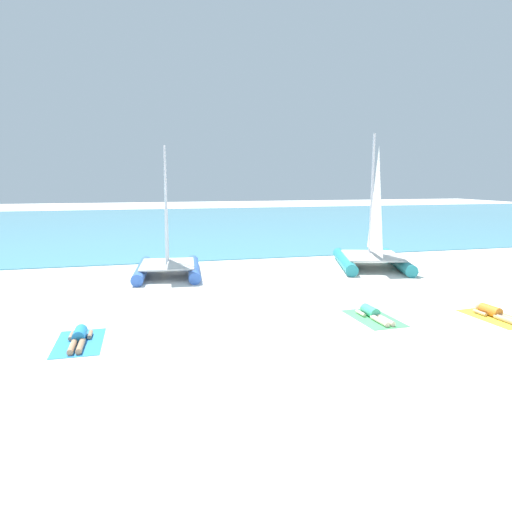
{
  "coord_description": "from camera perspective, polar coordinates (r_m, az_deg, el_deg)",
  "views": [
    {
      "loc": [
        -3.87,
        -10.41,
        3.89
      ],
      "look_at": [
        0.0,
        4.83,
        1.2
      ],
      "focal_mm": 31.34,
      "sensor_mm": 36.0,
      "label": 1
    }
  ],
  "objects": [
    {
      "name": "towel_left",
      "position": [
        11.79,
        -21.64,
        -10.24
      ],
      "size": [
        1.11,
        1.9,
        0.01
      ],
      "primitive_type": "cube",
      "rotation": [
        0.0,
        0.0,
        0.0
      ],
      "color": "#338CD8",
      "rests_on": "ground"
    },
    {
      "name": "towel_middle",
      "position": [
        13.24,
        14.79,
        -7.69
      ],
      "size": [
        1.16,
        1.94,
        0.01
      ],
      "primitive_type": "cube",
      "rotation": [
        0.0,
        0.0,
        0.03
      ],
      "color": "#4CB266",
      "rests_on": "ground"
    },
    {
      "name": "sunbather_left",
      "position": [
        11.82,
        -21.64,
        -9.56
      ],
      "size": [
        0.54,
        1.56,
        0.3
      ],
      "rotation": [
        0.0,
        0.0,
        0.0
      ],
      "color": "#268CCC",
      "rests_on": "towel_left"
    },
    {
      "name": "ocean_water",
      "position": [
        41.51,
        -8.86,
        4.25
      ],
      "size": [
        120.0,
        40.0,
        0.05
      ],
      "primitive_type": "cube",
      "color": "#4C9EB7",
      "rests_on": "ground"
    },
    {
      "name": "ground_plane",
      "position": [
        21.14,
        -3.45,
        -0.91
      ],
      "size": [
        120.0,
        120.0,
        0.0
      ],
      "primitive_type": "plane",
      "color": "white"
    },
    {
      "name": "sailboat_blue",
      "position": [
        18.6,
        -11.23,
        -0.09
      ],
      "size": [
        2.94,
        4.26,
        5.26
      ],
      "rotation": [
        0.0,
        0.0,
        -0.09
      ],
      "color": "blue",
      "rests_on": "ground"
    },
    {
      "name": "sunbather_right",
      "position": [
        14.59,
        28.1,
        -6.4
      ],
      "size": [
        0.57,
        1.57,
        0.3
      ],
      "rotation": [
        0.0,
        0.0,
        0.08
      ],
      "color": "orange",
      "rests_on": "towel_right"
    },
    {
      "name": "sunbather_middle",
      "position": [
        13.26,
        14.66,
        -7.09
      ],
      "size": [
        0.56,
        1.56,
        0.3
      ],
      "rotation": [
        0.0,
        0.0,
        0.03
      ],
      "color": "#3FB28C",
      "rests_on": "towel_middle"
    },
    {
      "name": "sailboat_teal",
      "position": [
        20.57,
        14.6,
        0.98
      ],
      "size": [
        4.11,
        5.18,
        5.9
      ],
      "rotation": [
        0.0,
        0.0,
        -0.3
      ],
      "color": "teal",
      "rests_on": "ground"
    },
    {
      "name": "towel_right",
      "position": [
        14.58,
        28.25,
        -6.94
      ],
      "size": [
        1.24,
        1.98,
        0.01
      ],
      "primitive_type": "cube",
      "rotation": [
        0.0,
        0.0,
        0.08
      ],
      "color": "yellow",
      "rests_on": "ground"
    }
  ]
}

